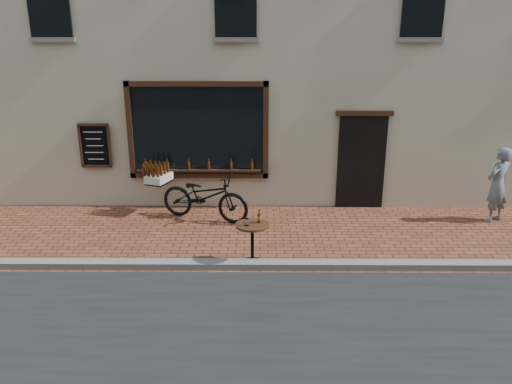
{
  "coord_description": "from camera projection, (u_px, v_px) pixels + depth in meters",
  "views": [
    {
      "loc": [
        -0.48,
        -7.87,
        4.05
      ],
      "look_at": [
        -0.55,
        1.2,
        1.1
      ],
      "focal_mm": 35.0,
      "sensor_mm": 36.0,
      "label": 1
    }
  ],
  "objects": [
    {
      "name": "cargo_bicycle",
      "position": [
        203.0,
        195.0,
        11.06
      ],
      "size": [
        2.51,
        1.44,
        1.17
      ],
      "rotation": [
        0.0,
        0.0,
        1.22
      ],
      "color": "black",
      "rests_on": "ground"
    },
    {
      "name": "bistro_table",
      "position": [
        252.0,
        236.0,
        8.89
      ],
      "size": [
        0.61,
        0.61,
        1.04
      ],
      "color": "black",
      "rests_on": "ground"
    },
    {
      "name": "ground",
      "position": [
        287.0,
        273.0,
        8.73
      ],
      "size": [
        90.0,
        90.0,
        0.0
      ],
      "primitive_type": "plane",
      "color": "brown",
      "rests_on": "ground"
    },
    {
      "name": "pedestrian",
      "position": [
        498.0,
        185.0,
        10.86
      ],
      "size": [
        0.73,
        0.67,
        1.68
      ],
      "primitive_type": "imported",
      "rotation": [
        0.0,
        0.0,
        3.72
      ],
      "color": "slate",
      "rests_on": "ground"
    },
    {
      "name": "kerb",
      "position": [
        286.0,
        265.0,
        8.9
      ],
      "size": [
        90.0,
        0.25,
        0.12
      ],
      "primitive_type": "cube",
      "color": "slate",
      "rests_on": "ground"
    }
  ]
}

